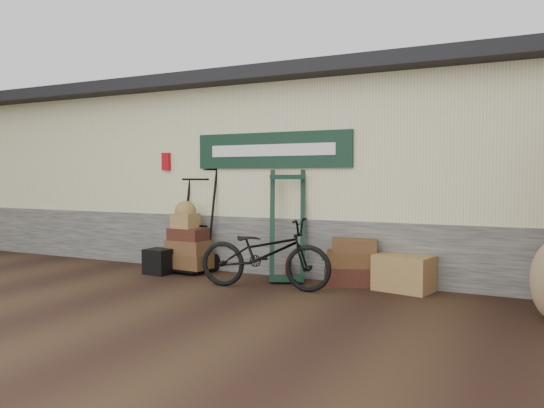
# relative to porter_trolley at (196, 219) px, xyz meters

# --- Properties ---
(ground) EXTENTS (80.00, 80.00, 0.00)m
(ground) POSITION_rel_porter_trolley_xyz_m (1.60, -0.80, -0.86)
(ground) COLOR black
(ground) RESTS_ON ground
(station_building) EXTENTS (14.40, 4.10, 3.20)m
(station_building) POSITION_rel_porter_trolley_xyz_m (1.60, 1.93, 0.76)
(station_building) COLOR #4C4C47
(station_building) RESTS_ON ground
(porter_trolley) EXTENTS (0.90, 0.70, 1.71)m
(porter_trolley) POSITION_rel_porter_trolley_xyz_m (0.00, 0.00, 0.00)
(porter_trolley) COLOR black
(porter_trolley) RESTS_ON ground
(green_barrow) EXTENTS (0.74, 0.69, 1.64)m
(green_barrow) POSITION_rel_porter_trolley_xyz_m (1.66, -0.04, -0.04)
(green_barrow) COLOR black
(green_barrow) RESTS_ON ground
(suitcase_stack) EXTENTS (0.88, 0.70, 0.68)m
(suitcase_stack) POSITION_rel_porter_trolley_xyz_m (2.63, 0.05, -0.52)
(suitcase_stack) COLOR #351910
(suitcase_stack) RESTS_ON ground
(wicker_hamper) EXTENTS (0.83, 0.63, 0.48)m
(wicker_hamper) POSITION_rel_porter_trolley_xyz_m (3.38, -0.02, -0.62)
(wicker_hamper) COLOR olive
(wicker_hamper) RESTS_ON ground
(black_trunk) EXTENTS (0.42, 0.37, 0.40)m
(black_trunk) POSITION_rel_porter_trolley_xyz_m (-0.37, -0.49, -0.66)
(black_trunk) COLOR black
(black_trunk) RESTS_ON ground
(bicycle) EXTENTS (0.92, 1.95, 1.09)m
(bicycle) POSITION_rel_porter_trolley_xyz_m (1.64, -0.74, -0.31)
(bicycle) COLOR black
(bicycle) RESTS_ON ground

